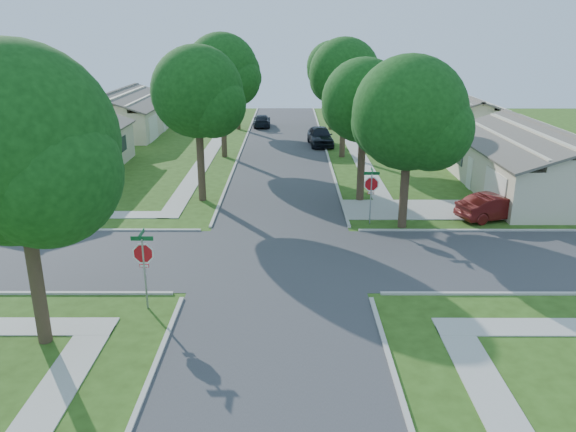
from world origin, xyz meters
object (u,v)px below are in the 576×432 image
Objects in this scene: stop_sign_sw at (143,257)px; stop_sign_ne at (371,186)px; tree_w_near at (198,96)px; car_curb_east at (320,136)px; tree_sw_corner at (19,153)px; house_ne_far at (456,122)px; tree_ne_corner at (410,118)px; tree_e_mid at (345,77)px; car_curb_west at (262,121)px; tree_e_far at (333,69)px; tree_e_near at (365,105)px; house_nw_far at (121,117)px; car_driveway at (495,207)px; house_nw_near at (51,154)px; tree_w_far at (238,74)px; tree_w_mid at (222,73)px; house_ne_near at (538,168)px.

stop_sign_sw and stop_sign_ne have the same top height.
car_curb_east is at bearing 64.83° from tree_w_near.
house_ne_far is at bearing 56.94° from tree_sw_corner.
tree_e_mid is at bearing 95.45° from tree_ne_corner.
house_ne_far is at bearing 44.09° from tree_w_near.
tree_ne_corner is 2.01× the size of car_curb_west.
tree_e_far is at bearing 165.03° from car_curb_west.
stop_sign_sw is 17.04m from tree_e_near.
tree_e_mid is at bearing 114.10° from car_curb_west.
stop_sign_ne is 0.22× the size of house_ne_far.
house_nw_far is (-20.75, -2.01, -4.46)m from tree_e_far.
house_ne_far is (11.24, -5.01, -4.46)m from tree_e_far.
tree_sw_corner is at bearing -106.56° from tree_e_far.
house_ne_far is at bearing -29.86° from car_driveway.
house_ne_far is 1.00× the size of house_nw_far.
tree_e_near is 0.61× the size of house_nw_near.
house_nw_far is at bearing 152.09° from tree_e_mid.
tree_e_near is at bearing 52.70° from tree_sw_corner.
tree_e_mid reaches higher than tree_e_near.
tree_w_far is (0.05, 38.71, 3.48)m from stop_sign_sw.
house_nw_far reaches higher than stop_sign_sw.
house_nw_far is at bearing 127.16° from stop_sign_ne.
tree_e_near is 0.87× the size of tree_sw_corner.
tree_w_far is 31.77m from tree_ne_corner.
car_driveway is (5.14, 1.29, -4.90)m from tree_ne_corner.
tree_w_near reaches higher than tree_w_far.
tree_w_near is 1.04× the size of tree_ne_corner.
tree_ne_corner is (11.06, 8.91, 3.56)m from stop_sign_sw.
car_driveway is (27.49, -9.50, -0.82)m from house_nw_near.
car_curb_west is at bearing 114.16° from car_curb_east.
tree_w_far is 1.92× the size of car_driveway.
tree_w_far is at bearing 166.36° from house_ne_far.
tree_ne_corner is at bearing -111.23° from house_ne_far.
tree_e_far is 1.09× the size of tree_w_far.
car_curb_west is (2.32, 40.37, -1.41)m from stop_sign_sw.
tree_e_near is 0.87× the size of tree_w_mid.
house_ne_far is at bearing 90.00° from house_ne_near.
stop_sign_sw is 0.37× the size of tree_w_far.
house_ne_far is at bearing 60.65° from tree_e_near.
stop_sign_sw is 26.09m from tree_w_mid.
stop_sign_sw is 0.34× the size of tree_ne_corner.
tree_e_far is 0.97× the size of tree_w_near.
tree_w_mid reaches higher than stop_sign_sw.
car_curb_west is at bearing 102.89° from stop_sign_ne.
house_nw_near is at bearing 51.90° from car_driveway.
tree_w_near is 0.66× the size of house_ne_near.
house_ne_near is at bearing -58.30° from car_driveway.
house_nw_near is at bearing 163.89° from tree_e_near.
tree_e_mid reaches higher than car_driveway.
house_nw_far is (-22.35, 27.79, -4.08)m from tree_ne_corner.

